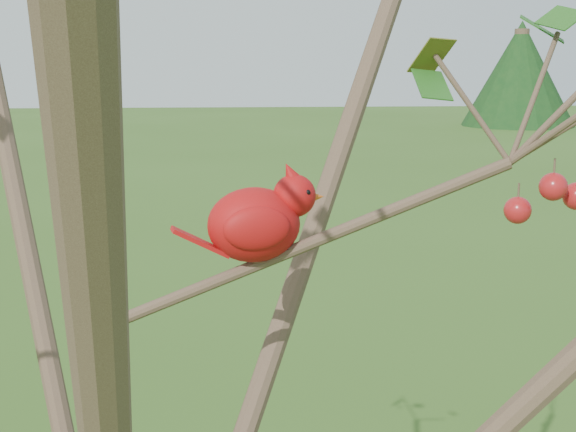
% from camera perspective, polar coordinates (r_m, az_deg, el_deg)
% --- Properties ---
extents(crabapple_tree, '(2.35, 2.05, 2.95)m').
position_cam_1_polar(crabapple_tree, '(1.03, -11.60, -1.42)').
color(crabapple_tree, '#442F24').
rests_on(crabapple_tree, ground).
extents(cardinal, '(0.22, 0.13, 0.15)m').
position_cam_1_polar(cardinal, '(1.13, -2.08, -0.32)').
color(cardinal, red).
rests_on(cardinal, ground).
extents(distant_trees, '(39.03, 12.66, 3.73)m').
position_cam_1_polar(distant_trees, '(24.29, -7.56, 9.23)').
color(distant_trees, '#442F24').
rests_on(distant_trees, ground).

